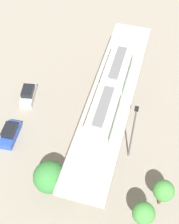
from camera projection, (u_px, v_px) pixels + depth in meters
name	position (u px, v px, depth m)	size (l,w,h in m)	color
ground_plane	(109.00, 129.00, 44.89)	(120.00, 120.00, 0.00)	gray
viaduct	(111.00, 103.00, 40.59)	(5.20, 28.00, 7.28)	#B7B2AA
train	(110.00, 92.00, 37.28)	(2.64, 13.55, 3.24)	white
parked_car_blue	(10.00, 134.00, 43.49)	(2.07, 4.31, 1.76)	#284CB7
parked_car_silver	(28.00, 94.00, 47.92)	(2.52, 4.45, 1.76)	#B2B5BA
tree_near_viaduct	(164.00, 191.00, 35.63)	(2.44, 2.44, 4.52)	brown
tree_mid_lot	(144.00, 213.00, 33.87)	(2.46, 2.46, 4.69)	brown
tree_far_corner	(49.00, 177.00, 36.76)	(3.77, 3.77, 5.07)	brown
signal_post	(133.00, 131.00, 37.98)	(0.44, 0.28, 9.88)	#4C4C51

